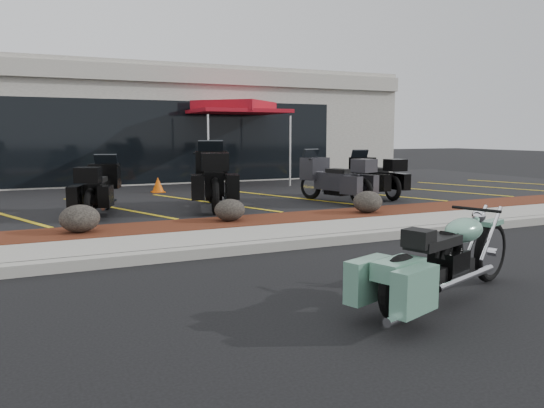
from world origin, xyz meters
name	(u,v)px	position (x,y,z in m)	size (l,w,h in m)	color
ground	(333,260)	(0.00, 0.00, 0.00)	(90.00, 90.00, 0.00)	black
curb	(303,242)	(0.00, 0.90, 0.07)	(24.00, 0.25, 0.15)	gray
sidewalk	(284,235)	(0.00, 1.60, 0.07)	(24.00, 1.20, 0.15)	gray
mulch_bed	(256,224)	(0.00, 2.80, 0.08)	(24.00, 1.20, 0.16)	#3C1A0D
upper_lot	(181,194)	(0.00, 8.20, 0.07)	(26.00, 9.60, 0.15)	black
dealership_building	(138,127)	(0.00, 14.47, 2.01)	(18.00, 8.16, 4.00)	gray
boulder_left	(80,219)	(-3.12, 2.77, 0.39)	(0.64, 0.53, 0.45)	black
boulder_mid	(230,210)	(-0.51, 2.83, 0.36)	(0.58, 0.48, 0.41)	black
boulder_right	(368,202)	(2.41, 2.65, 0.38)	(0.62, 0.52, 0.44)	black
hero_cruiser	(491,243)	(1.09, -1.76, 0.48)	(2.72, 0.69, 0.96)	#669F84
touring_black_front	(107,182)	(-2.35, 5.36, 0.74)	(2.04, 0.78, 1.18)	black
touring_black_mid	(211,172)	(0.00, 5.48, 0.88)	(2.51, 0.96, 1.46)	black
touring_grey	(311,174)	(2.44, 5.13, 0.77)	(2.14, 0.82, 1.24)	#2A2A2E
touring_black_rear	(360,172)	(4.13, 5.53, 0.75)	(2.05, 0.78, 1.20)	black
traffic_cone	(158,185)	(-0.63, 8.31, 0.36)	(0.34, 0.34, 0.42)	#D75307
popup_canopy	(235,109)	(2.19, 9.73, 2.53)	(3.54, 3.54, 2.62)	silver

